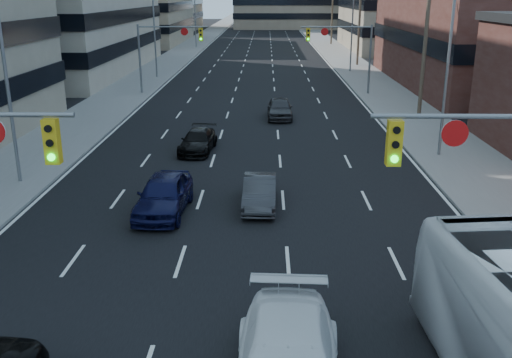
% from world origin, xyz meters
% --- Properties ---
extents(road_surface, '(18.00, 300.00, 0.02)m').
position_xyz_m(road_surface, '(0.00, 130.00, 0.01)').
color(road_surface, black).
rests_on(road_surface, ground).
extents(sidewalk_left, '(5.00, 300.00, 0.15)m').
position_xyz_m(sidewalk_left, '(-11.50, 130.00, 0.07)').
color(sidewalk_left, slate).
rests_on(sidewalk_left, ground).
extents(sidewalk_right, '(5.00, 300.00, 0.15)m').
position_xyz_m(sidewalk_right, '(11.50, 130.00, 0.07)').
color(sidewalk_right, slate).
rests_on(sidewalk_right, ground).
extents(storefront_right_mid, '(20.00, 30.00, 9.00)m').
position_xyz_m(storefront_right_mid, '(24.00, 50.00, 4.50)').
color(storefront_right_mid, '#472119').
rests_on(storefront_right_mid, ground).
extents(office_right_far, '(22.00, 28.00, 14.00)m').
position_xyz_m(office_right_far, '(25.00, 88.00, 7.00)').
color(office_right_far, gray).
rests_on(office_right_far, ground).
extents(bg_block_right, '(22.00, 22.00, 12.00)m').
position_xyz_m(bg_block_right, '(32.00, 130.00, 6.00)').
color(bg_block_right, gray).
rests_on(bg_block_right, ground).
extents(signal_far_left, '(6.09, 0.33, 6.00)m').
position_xyz_m(signal_far_left, '(-7.68, 45.00, 4.30)').
color(signal_far_left, slate).
rests_on(signal_far_left, ground).
extents(signal_far_right, '(6.09, 0.33, 6.00)m').
position_xyz_m(signal_far_right, '(7.68, 45.00, 4.30)').
color(signal_far_right, slate).
rests_on(signal_far_right, ground).
extents(utility_pole_block, '(2.20, 0.28, 11.00)m').
position_xyz_m(utility_pole_block, '(12.20, 36.00, 5.78)').
color(utility_pole_block, '#4C3D2D').
rests_on(utility_pole_block, ground).
extents(utility_pole_midblock, '(2.20, 0.28, 11.00)m').
position_xyz_m(utility_pole_midblock, '(12.20, 66.00, 5.78)').
color(utility_pole_midblock, '#4C3D2D').
rests_on(utility_pole_midblock, ground).
extents(utility_pole_distant, '(2.20, 0.28, 11.00)m').
position_xyz_m(utility_pole_distant, '(12.20, 96.00, 5.78)').
color(utility_pole_distant, '#4C3D2D').
rests_on(utility_pole_distant, ground).
extents(streetlight_left_near, '(2.03, 0.22, 9.00)m').
position_xyz_m(streetlight_left_near, '(-10.34, 20.00, 5.05)').
color(streetlight_left_near, slate).
rests_on(streetlight_left_near, ground).
extents(streetlight_left_mid, '(2.03, 0.22, 9.00)m').
position_xyz_m(streetlight_left_mid, '(-10.34, 55.00, 5.05)').
color(streetlight_left_mid, slate).
rests_on(streetlight_left_mid, ground).
extents(streetlight_left_far, '(2.03, 0.22, 9.00)m').
position_xyz_m(streetlight_left_far, '(-10.34, 90.00, 5.05)').
color(streetlight_left_far, slate).
rests_on(streetlight_left_far, ground).
extents(streetlight_right_near, '(2.03, 0.22, 9.00)m').
position_xyz_m(streetlight_right_near, '(10.34, 25.00, 5.05)').
color(streetlight_right_near, slate).
rests_on(streetlight_right_near, ground).
extents(streetlight_right_far, '(2.03, 0.22, 9.00)m').
position_xyz_m(streetlight_right_far, '(10.34, 60.00, 5.05)').
color(streetlight_right_far, slate).
rests_on(streetlight_right_far, ground).
extents(sedan_blue, '(2.09, 4.73, 1.58)m').
position_xyz_m(sedan_blue, '(-3.08, 16.42, 0.79)').
color(sedan_blue, black).
rests_on(sedan_blue, ground).
extents(sedan_grey_center, '(1.42, 3.90, 1.28)m').
position_xyz_m(sedan_grey_center, '(0.79, 17.21, 0.64)').
color(sedan_grey_center, '#2E2D30').
rests_on(sedan_grey_center, ground).
extents(sedan_black_far, '(2.06, 4.33, 1.22)m').
position_xyz_m(sedan_black_far, '(-2.79, 25.89, 0.61)').
color(sedan_black_far, black).
rests_on(sedan_black_far, ground).
extents(sedan_grey_right, '(1.77, 4.34, 1.47)m').
position_xyz_m(sedan_grey_right, '(2.00, 34.97, 0.74)').
color(sedan_grey_right, '#303033').
rests_on(sedan_grey_right, ground).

